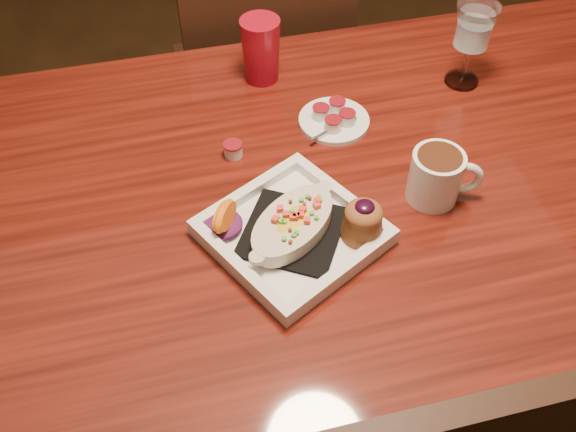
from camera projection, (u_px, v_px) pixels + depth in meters
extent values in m
plane|color=#332311|center=(320.00, 381.00, 1.68)|extent=(7.00, 7.00, 0.00)
cube|color=maroon|center=(335.00, 188.00, 1.13)|extent=(1.50, 0.90, 0.04)
cylinder|color=black|center=(15.00, 237.00, 1.54)|extent=(0.07, 0.07, 0.71)
cylinder|color=black|center=(523.00, 146.00, 1.75)|extent=(0.07, 0.07, 0.71)
cube|color=black|center=(258.00, 82.00, 1.79)|extent=(0.42, 0.42, 0.04)
cylinder|color=black|center=(300.00, 100.00, 2.09)|extent=(0.04, 0.04, 0.45)
cylinder|color=black|center=(197.00, 116.00, 2.04)|extent=(0.04, 0.04, 0.45)
cylinder|color=black|center=(329.00, 171.00, 1.87)|extent=(0.04, 0.04, 0.45)
cylinder|color=black|center=(214.00, 191.00, 1.82)|extent=(0.04, 0.04, 0.45)
cube|color=black|center=(271.00, 42.00, 1.48)|extent=(0.40, 0.03, 0.46)
cube|color=white|center=(293.00, 235.00, 1.02)|extent=(0.32, 0.32, 0.01)
cube|color=black|center=(293.00, 232.00, 1.02)|extent=(0.20, 0.20, 0.01)
ellipsoid|color=gold|center=(293.00, 224.00, 1.00)|extent=(0.16, 0.15, 0.03)
ellipsoid|color=#5B154B|center=(223.00, 224.00, 1.02)|extent=(0.07, 0.07, 0.02)
cone|color=brown|center=(363.00, 224.00, 1.00)|extent=(0.07, 0.07, 0.05)
ellipsoid|color=brown|center=(364.00, 213.00, 0.98)|extent=(0.06, 0.06, 0.03)
ellipsoid|color=black|center=(365.00, 207.00, 0.97)|extent=(0.03, 0.03, 0.01)
cylinder|color=white|center=(435.00, 177.00, 1.05)|extent=(0.09, 0.09, 0.09)
cylinder|color=#391B0F|center=(439.00, 160.00, 1.03)|extent=(0.07, 0.07, 0.02)
torus|color=white|center=(464.00, 178.00, 1.05)|extent=(0.07, 0.03, 0.06)
cylinder|color=silver|center=(461.00, 80.00, 1.29)|extent=(0.07, 0.07, 0.01)
cylinder|color=silver|center=(465.00, 64.00, 1.27)|extent=(0.01, 0.01, 0.08)
cone|color=silver|center=(474.00, 27.00, 1.20)|extent=(0.08, 0.08, 0.09)
cylinder|color=white|center=(334.00, 121.00, 1.21)|extent=(0.13, 0.13, 0.01)
cylinder|color=white|center=(321.00, 113.00, 1.20)|extent=(0.03, 0.03, 0.02)
cylinder|color=maroon|center=(321.00, 108.00, 1.19)|extent=(0.03, 0.03, 0.00)
cylinder|color=white|center=(337.00, 106.00, 1.21)|extent=(0.03, 0.03, 0.02)
cylinder|color=maroon|center=(337.00, 101.00, 1.20)|extent=(0.03, 0.03, 0.00)
cylinder|color=white|center=(347.00, 118.00, 1.19)|extent=(0.03, 0.03, 0.02)
cylinder|color=maroon|center=(347.00, 113.00, 1.18)|extent=(0.03, 0.03, 0.00)
cylinder|color=white|center=(333.00, 125.00, 1.18)|extent=(0.03, 0.03, 0.02)
cylinder|color=maroon|center=(333.00, 120.00, 1.17)|extent=(0.03, 0.03, 0.00)
cylinder|color=white|center=(233.00, 150.00, 1.15)|extent=(0.03, 0.03, 0.02)
cylinder|color=maroon|center=(233.00, 145.00, 1.14)|extent=(0.03, 0.03, 0.00)
cone|color=#A40B1D|center=(261.00, 50.00, 1.26)|extent=(0.08, 0.08, 0.13)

